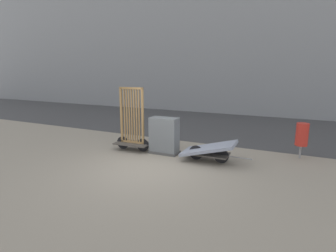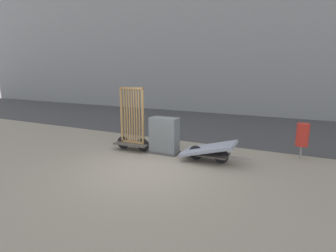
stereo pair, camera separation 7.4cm
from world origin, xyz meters
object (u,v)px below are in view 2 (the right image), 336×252
at_px(bike_cart_with_bedframe, 133,129).
at_px(utility_cabinet, 164,137).
at_px(bike_cart_with_mattress, 209,150).
at_px(trash_bin, 303,135).

distance_m(bike_cart_with_bedframe, utility_cabinet, 1.19).
relative_size(bike_cart_with_mattress, utility_cabinet, 1.73).
height_order(bike_cart_with_bedframe, trash_bin, bike_cart_with_bedframe).
height_order(bike_cart_with_mattress, trash_bin, trash_bin).
height_order(bike_cart_with_bedframe, bike_cart_with_mattress, bike_cart_with_bedframe).
distance_m(utility_cabinet, trash_bin, 4.45).
bearing_deg(utility_cabinet, trash_bin, 18.58).
xyz_separation_m(bike_cart_with_bedframe, trash_bin, (5.38, 1.58, 0.02)).
xyz_separation_m(bike_cart_with_mattress, utility_cabinet, (-1.62, 0.17, 0.20)).
bearing_deg(trash_bin, bike_cart_with_mattress, -148.63).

